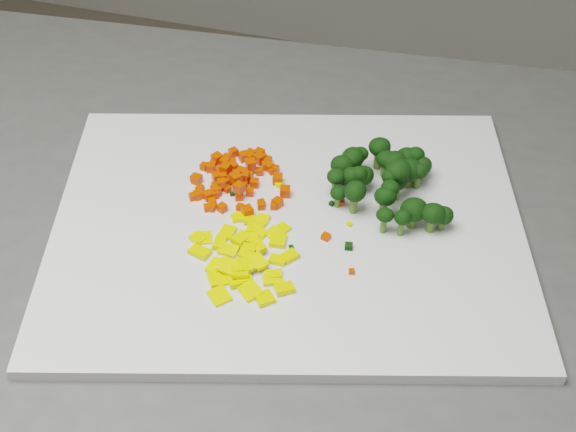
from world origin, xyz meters
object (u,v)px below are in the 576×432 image
(carrot_pile, at_px, (239,175))
(pepper_pile, at_px, (249,255))
(broccoli_pile, at_px, (397,178))
(cutting_board, at_px, (288,228))

(carrot_pile, relative_size, pepper_pile, 0.86)
(pepper_pile, relative_size, broccoli_pile, 0.97)
(pepper_pile, bearing_deg, broccoli_pile, 47.13)
(carrot_pile, height_order, pepper_pile, carrot_pile)
(carrot_pile, bearing_deg, cutting_board, -31.86)
(pepper_pile, height_order, broccoli_pile, broccoli_pile)
(cutting_board, xyz_separation_m, carrot_pile, (-0.07, 0.04, 0.02))
(cutting_board, bearing_deg, carrot_pile, 148.14)
(carrot_pile, xyz_separation_m, pepper_pile, (0.05, -0.10, -0.01))
(cutting_board, bearing_deg, pepper_pile, -109.13)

